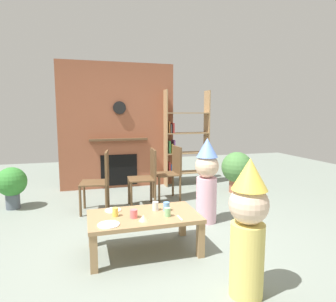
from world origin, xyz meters
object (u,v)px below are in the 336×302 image
(coffee_table, at_px, (144,220))
(birthday_cake_slice, at_px, (144,218))
(child_in_pink, at_px, (207,178))
(dining_chair_right, at_px, (172,170))
(paper_plate_rear, at_px, (109,225))
(dining_chair_left, at_px, (101,178))
(paper_plate_front, at_px, (113,210))
(child_with_cone_hat, at_px, (248,225))
(potted_plant_short, at_px, (12,184))
(paper_cup_far_left, at_px, (115,212))
(dining_chair_middle, at_px, (147,174))
(paper_cup_far_right, at_px, (167,212))
(potted_plant_tall, at_px, (237,169))
(paper_cup_near_right, at_px, (134,214))
(paper_cup_center, at_px, (155,206))
(bookshelf, at_px, (184,141))
(paper_cup_near_left, at_px, (166,207))

(coffee_table, distance_m, birthday_cake_slice, 0.20)
(child_in_pink, relative_size, dining_chair_right, 1.26)
(paper_plate_rear, relative_size, dining_chair_left, 0.23)
(paper_plate_front, relative_size, dining_chair_left, 0.19)
(dining_chair_left, xyz_separation_m, dining_chair_right, (1.18, 0.31, 0.00))
(dining_chair_right, bearing_deg, child_with_cone_hat, 83.66)
(paper_plate_front, height_order, potted_plant_short, potted_plant_short)
(paper_cup_far_left, relative_size, child_in_pink, 0.08)
(paper_plate_rear, height_order, child_in_pink, child_in_pink)
(paper_plate_rear, distance_m, birthday_cake_slice, 0.34)
(birthday_cake_slice, distance_m, dining_chair_middle, 1.70)
(paper_cup_far_right, bearing_deg, dining_chair_middle, 85.06)
(coffee_table, distance_m, potted_plant_tall, 2.79)
(child_with_cone_hat, height_order, child_in_pink, child_in_pink)
(paper_cup_near_right, height_order, dining_chair_right, dining_chair_right)
(paper_cup_far_right, bearing_deg, potted_plant_short, 132.28)
(potted_plant_short, bearing_deg, paper_plate_front, -51.99)
(child_in_pink, xyz_separation_m, potted_plant_tall, (1.14, 1.22, -0.16))
(paper_cup_near_right, distance_m, potted_plant_tall, 2.91)
(paper_cup_far_left, height_order, dining_chair_right, dining_chair_right)
(paper_cup_center, xyz_separation_m, dining_chair_right, (0.68, 1.63, 0.06))
(paper_cup_center, xyz_separation_m, potted_plant_tall, (1.96, 1.72, -0.01))
(birthday_cake_slice, distance_m, potted_plant_short, 2.65)
(coffee_table, relative_size, birthday_cake_slice, 11.39)
(potted_plant_tall, bearing_deg, paper_cup_near_right, -139.74)
(birthday_cake_slice, bearing_deg, potted_plant_short, 127.36)
(bookshelf, bearing_deg, child_in_pink, -100.77)
(paper_cup_near_right, distance_m, paper_cup_far_right, 0.34)
(bookshelf, distance_m, child_with_cone_hat, 3.71)
(coffee_table, height_order, dining_chair_middle, dining_chair_middle)
(birthday_cake_slice, bearing_deg, dining_chair_left, 101.21)
(paper_plate_rear, bearing_deg, child_in_pink, 30.61)
(paper_cup_near_left, bearing_deg, paper_cup_center, 155.94)
(paper_cup_center, relative_size, potted_plant_tall, 0.13)
(coffee_table, xyz_separation_m, paper_cup_far_right, (0.22, -0.12, 0.10))
(child_with_cone_hat, bearing_deg, bookshelf, -44.52)
(paper_cup_near_left, distance_m, potted_plant_short, 2.68)
(birthday_cake_slice, distance_m, dining_chair_right, 2.09)
(paper_cup_far_left, bearing_deg, child_with_cone_hat, -47.34)
(birthday_cake_slice, bearing_deg, dining_chair_middle, 76.49)
(paper_cup_center, bearing_deg, paper_plate_rear, -150.81)
(paper_cup_far_left, relative_size, paper_plate_front, 0.52)
(child_with_cone_hat, bearing_deg, paper_plate_rear, 19.49)
(coffee_table, distance_m, dining_chair_left, 1.47)
(potted_plant_tall, bearing_deg, paper_cup_far_right, -134.21)
(birthday_cake_slice, bearing_deg, dining_chair_right, 65.48)
(dining_chair_middle, bearing_deg, potted_plant_short, -9.45)
(paper_cup_near_left, xyz_separation_m, child_with_cone_hat, (0.37, -1.02, 0.14))
(bookshelf, distance_m, paper_cup_center, 2.86)
(paper_plate_rear, bearing_deg, potted_plant_tall, 39.03)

